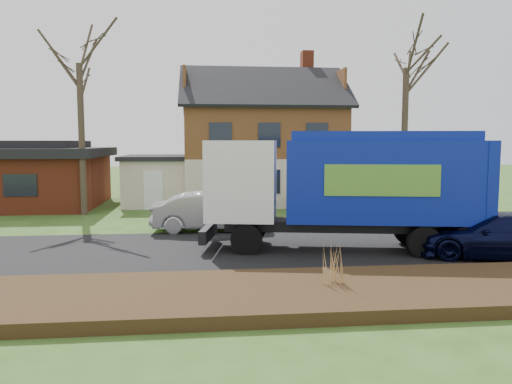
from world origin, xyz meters
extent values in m
plane|color=#304D19|center=(0.00, 0.00, 0.00)|extent=(120.00, 120.00, 0.00)
cube|color=black|center=(0.00, 0.00, 0.01)|extent=(80.00, 7.00, 0.02)
cube|color=black|center=(0.00, -5.30, 0.15)|extent=(80.00, 3.50, 0.30)
cube|color=beige|center=(2.00, 14.00, 1.35)|extent=(9.00, 7.50, 2.70)
cube|color=#533117|center=(2.00, 14.00, 4.10)|extent=(9.00, 7.50, 2.80)
cube|color=#943920|center=(5.00, 15.00, 8.46)|extent=(0.70, 0.90, 1.60)
cube|color=beige|center=(-4.20, 13.50, 1.30)|extent=(3.50, 5.50, 2.60)
cube|color=black|center=(-4.20, 13.50, 2.72)|extent=(3.90, 5.90, 0.24)
cube|color=#943920|center=(-12.00, 13.00, 1.40)|extent=(9.00, 7.50, 2.80)
cube|color=black|center=(-12.00, 13.00, 3.05)|extent=(9.80, 8.20, 0.50)
cube|color=black|center=(-12.00, 13.00, 3.50)|extent=(7.00, 6.00, 0.40)
cylinder|color=black|center=(-0.17, -0.57, 0.51)|extent=(1.06, 0.52, 1.02)
cylinder|color=black|center=(0.20, 1.45, 0.51)|extent=(1.06, 0.52, 1.02)
cylinder|color=black|center=(5.31, -1.57, 0.51)|extent=(1.06, 0.52, 1.02)
cylinder|color=black|center=(5.68, 0.45, 0.51)|extent=(1.06, 0.52, 1.02)
cylinder|color=black|center=(6.56, -1.80, 0.51)|extent=(1.06, 0.52, 1.02)
cylinder|color=black|center=(6.93, 0.22, 0.51)|extent=(1.06, 0.52, 1.02)
cube|color=black|center=(3.38, -0.17, 0.83)|extent=(8.48, 2.66, 0.34)
cube|color=white|center=(-0.23, 0.49, 2.35)|extent=(2.65, 2.81, 2.64)
cube|color=black|center=(-1.29, 0.68, 2.49)|extent=(0.46, 2.13, 0.88)
cube|color=black|center=(-1.38, 0.70, 0.54)|extent=(0.68, 2.45, 0.44)
cube|color=navy|center=(4.29, -0.34, 2.35)|extent=(6.50, 3.51, 2.64)
cube|color=navy|center=(4.29, -0.34, 3.81)|extent=(6.16, 3.17, 0.29)
cube|color=navy|center=(7.42, -0.91, 2.25)|extent=(0.78, 2.51, 2.83)
cube|color=#569631|center=(3.92, -1.53, 2.44)|extent=(3.47, 0.67, 0.98)
cube|color=#569631|center=(4.37, 0.91, 2.44)|extent=(3.47, 0.67, 0.98)
imported|color=#A0A2A7|center=(-1.26, 3.94, 0.78)|extent=(4.80, 1.84, 1.56)
imported|color=black|center=(7.59, -1.89, 0.72)|extent=(5.35, 3.53, 1.44)
cylinder|color=#413527|center=(-7.47, 9.14, 3.72)|extent=(0.31, 0.31, 7.44)
cylinder|color=#423527|center=(9.43, 10.08, 3.80)|extent=(0.35, 0.35, 7.60)
cylinder|color=#382921|center=(6.49, 21.00, 3.77)|extent=(0.29, 0.29, 7.54)
cone|color=tan|center=(1.47, -5.05, 0.79)|extent=(0.04, 0.04, 0.98)
cone|color=tan|center=(1.32, -5.05, 0.79)|extent=(0.04, 0.04, 0.98)
cone|color=tan|center=(1.63, -5.05, 0.79)|extent=(0.04, 0.04, 0.98)
cone|color=tan|center=(1.47, -4.93, 0.79)|extent=(0.04, 0.04, 0.98)
cone|color=tan|center=(1.47, -5.18, 0.79)|extent=(0.04, 0.04, 0.98)
camera|label=1|loc=(-1.55, -16.29, 3.61)|focal=35.00mm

